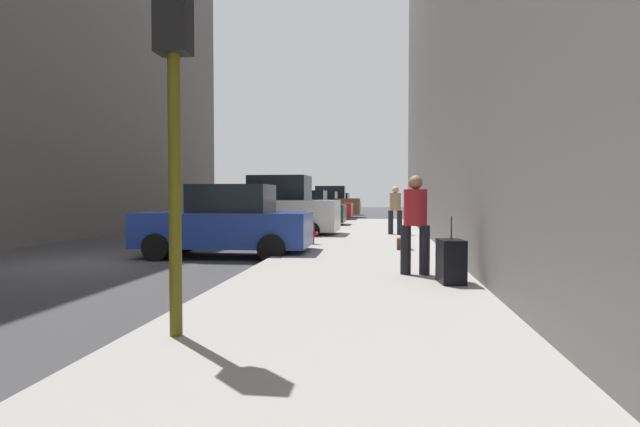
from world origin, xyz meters
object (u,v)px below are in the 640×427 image
(pedestrian_in_tan_coat, at_px, (395,208))
(rolling_suitcase, at_px, (451,261))
(parked_white_van, at_px, (276,209))
(parked_bronze_suv, at_px, (328,203))
(fire_hydrant, at_px, (311,232))
(parked_dark_green_sedan, at_px, (303,210))
(traffic_light, at_px, (174,64))
(parked_red_hatchback, at_px, (318,207))
(pedestrian_in_red_jacket, at_px, (415,219))
(duffel_bag, at_px, (403,244))
(parked_blue_sedan, at_px, (226,223))
(parked_gray_coupe, at_px, (335,204))

(pedestrian_in_tan_coat, height_order, rolling_suitcase, pedestrian_in_tan_coat)
(parked_white_van, bearing_deg, parked_bronze_suv, 90.00)
(pedestrian_in_tan_coat, bearing_deg, fire_hydrant, -122.38)
(parked_dark_green_sedan, relative_size, fire_hydrant, 5.99)
(parked_bronze_suv, distance_m, pedestrian_in_tan_coat, 18.10)
(parked_dark_green_sedan, bearing_deg, fire_hydrant, -79.64)
(parked_white_van, bearing_deg, parked_dark_green_sedan, 90.00)
(fire_hydrant, xyz_separation_m, rolling_suitcase, (3.09, -6.11, -0.01))
(traffic_light, bearing_deg, parked_white_van, 98.03)
(parked_red_hatchback, bearing_deg, pedestrian_in_tan_coat, -69.84)
(parked_red_hatchback, xyz_separation_m, pedestrian_in_red_jacket, (4.39, -20.92, 0.26))
(parked_red_hatchback, bearing_deg, fire_hydrant, -83.40)
(duffel_bag, bearing_deg, rolling_suitcase, -83.90)
(rolling_suitcase, distance_m, duffel_bag, 4.98)
(parked_white_van, relative_size, pedestrian_in_red_jacket, 2.72)
(parked_blue_sedan, bearing_deg, pedestrian_in_tan_coat, 54.45)
(parked_blue_sedan, xyz_separation_m, rolling_suitcase, (4.89, -4.03, -0.36))
(pedestrian_in_tan_coat, bearing_deg, parked_blue_sedan, -125.55)
(fire_hydrant, relative_size, rolling_suitcase, 0.68)
(duffel_bag, bearing_deg, parked_blue_sedan, -168.18)
(fire_hydrant, bearing_deg, pedestrian_in_red_jacket, -64.05)
(parked_gray_coupe, bearing_deg, pedestrian_in_tan_coat, -79.30)
(parked_blue_sedan, height_order, parked_red_hatchback, same)
(parked_dark_green_sedan, distance_m, traffic_light, 19.49)
(parked_white_van, xyz_separation_m, traffic_light, (1.85, -13.14, 1.73))
(parked_blue_sedan, height_order, duffel_bag, parked_blue_sedan)
(parked_white_van, distance_m, traffic_light, 13.38)
(traffic_light, xyz_separation_m, pedestrian_in_tan_coat, (2.43, 13.36, -1.65))
(parked_gray_coupe, bearing_deg, parked_red_hatchback, -90.00)
(parked_dark_green_sedan, relative_size, pedestrian_in_red_jacket, 2.47)
(parked_red_hatchback, distance_m, fire_hydrant, 15.71)
(traffic_light, bearing_deg, parked_bronze_suv, 93.43)
(parked_white_van, bearing_deg, parked_gray_coupe, 90.00)
(parked_gray_coupe, distance_m, duffel_bag, 28.12)
(parked_red_hatchback, distance_m, parked_bronze_suv, 5.90)
(parked_blue_sedan, xyz_separation_m, parked_white_van, (-0.00, 5.78, 0.18))
(parked_blue_sedan, xyz_separation_m, pedestrian_in_tan_coat, (4.29, 6.00, 0.26))
(pedestrian_in_tan_coat, bearing_deg, parked_dark_green_sedan, 125.77)
(parked_white_van, bearing_deg, parked_red_hatchback, 90.00)
(traffic_light, relative_size, pedestrian_in_red_jacket, 2.11)
(parked_dark_green_sedan, height_order, duffel_bag, parked_dark_green_sedan)
(parked_blue_sedan, height_order, pedestrian_in_tan_coat, pedestrian_in_tan_coat)
(parked_blue_sedan, distance_m, parked_bronze_suv, 23.58)
(parked_blue_sedan, xyz_separation_m, fire_hydrant, (1.80, 2.08, -0.35))
(parked_dark_green_sedan, distance_m, pedestrian_in_tan_coat, 7.34)
(pedestrian_in_red_jacket, bearing_deg, parked_gray_coupe, 97.83)
(parked_bronze_suv, height_order, duffel_bag, parked_bronze_suv)
(parked_gray_coupe, distance_m, traffic_light, 36.15)
(parked_red_hatchback, relative_size, rolling_suitcase, 4.06)
(parked_blue_sedan, relative_size, fire_hydrant, 6.02)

